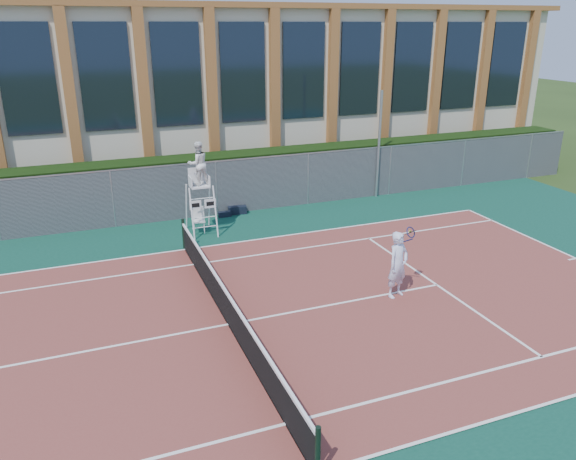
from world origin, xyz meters
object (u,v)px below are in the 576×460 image
object	(u,v)px
umpire_chair	(198,166)
plastic_chair	(198,217)
steel_pole	(379,145)
tennis_player	(398,264)

from	to	relation	value
umpire_chair	plastic_chair	world-z (taller)	umpire_chair
steel_pole	umpire_chair	distance (m)	8.53
steel_pole	tennis_player	bearing A→B (deg)	-116.48
tennis_player	umpire_chair	bearing A→B (deg)	118.77
plastic_chair	umpire_chair	bearing A→B (deg)	-13.07
umpire_chair	plastic_chair	xyz separation A→B (m)	(-0.10, 0.02, -1.94)
steel_pole	plastic_chair	bearing A→B (deg)	-169.08
steel_pole	plastic_chair	xyz separation A→B (m)	(-8.46, -1.63, -1.76)
steel_pole	tennis_player	size ratio (longest dim) A/B	2.44
umpire_chair	plastic_chair	distance (m)	1.94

